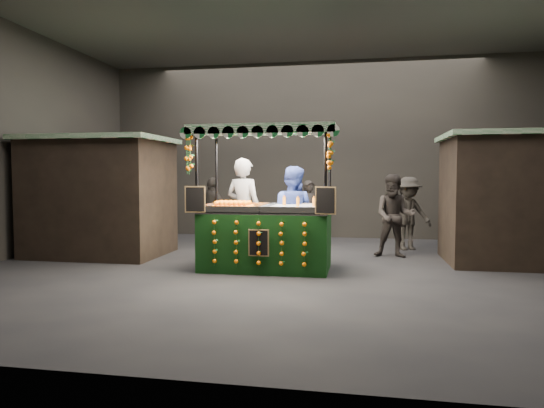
# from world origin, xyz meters

# --- Properties ---
(ground) EXTENTS (12.00, 12.00, 0.00)m
(ground) POSITION_xyz_m (0.00, 0.00, 0.00)
(ground) COLOR black
(ground) RESTS_ON ground
(market_hall) EXTENTS (12.10, 10.10, 5.05)m
(market_hall) POSITION_xyz_m (0.00, 0.00, 3.38)
(market_hall) COLOR black
(market_hall) RESTS_ON ground
(neighbour_stall_left) EXTENTS (3.00, 2.20, 2.60)m
(neighbour_stall_left) POSITION_xyz_m (-4.40, 1.00, 1.31)
(neighbour_stall_left) COLOR black
(neighbour_stall_left) RESTS_ON ground
(neighbour_stall_right) EXTENTS (3.00, 2.20, 2.60)m
(neighbour_stall_right) POSITION_xyz_m (4.40, 1.50, 1.31)
(neighbour_stall_right) COLOR black
(neighbour_stall_right) RESTS_ON ground
(juice_stall) EXTENTS (2.74, 1.61, 2.65)m
(juice_stall) POSITION_xyz_m (-0.46, -0.02, 0.82)
(juice_stall) COLOR black
(juice_stall) RESTS_ON ground
(vendor_grey) EXTENTS (0.88, 0.70, 2.12)m
(vendor_grey) POSITION_xyz_m (-1.10, 0.84, 1.06)
(vendor_grey) COLOR slate
(vendor_grey) RESTS_ON ground
(vendor_blue) EXTENTS (1.08, 0.92, 1.95)m
(vendor_blue) POSITION_xyz_m (-0.09, 0.82, 0.97)
(vendor_blue) COLOR navy
(vendor_blue) RESTS_ON ground
(shopper_0) EXTENTS (0.71, 0.65, 1.64)m
(shopper_0) POSITION_xyz_m (-0.01, 3.50, 0.82)
(shopper_0) COLOR black
(shopper_0) RESTS_ON ground
(shopper_1) EXTENTS (0.94, 0.77, 1.79)m
(shopper_1) POSITION_xyz_m (1.99, 1.80, 0.90)
(shopper_1) COLOR black
(shopper_1) RESTS_ON ground
(shopper_2) EXTENTS (1.08, 0.88, 1.72)m
(shopper_2) POSITION_xyz_m (-2.34, 2.71, 0.86)
(shopper_2) COLOR black
(shopper_2) RESTS_ON ground
(shopper_3) EXTENTS (1.27, 0.99, 1.73)m
(shopper_3) POSITION_xyz_m (2.39, 2.96, 0.87)
(shopper_3) COLOR black
(shopper_3) RESTS_ON ground
(shopper_4) EXTENTS (1.07, 0.87, 1.90)m
(shopper_4) POSITION_xyz_m (-4.50, 3.14, 0.95)
(shopper_4) COLOR #2E2925
(shopper_4) RESTS_ON ground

